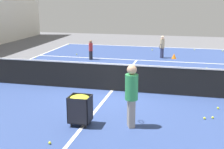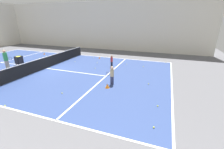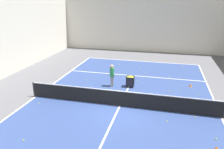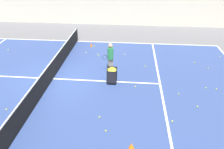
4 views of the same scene
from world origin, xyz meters
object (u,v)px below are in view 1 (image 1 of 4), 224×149
Objects in this scene: ball_cart at (80,104)px; training_cone_0 at (29,64)px; player_near_baseline at (162,45)px; coach_at_net at (131,92)px; child_midcourt at (91,49)px; tennis_net at (112,77)px.

ball_cart is 4.18× the size of training_cone_0.
player_near_baseline is 0.74× the size of coach_at_net.
coach_at_net reaches higher than child_midcourt.
tennis_net is 11.06× the size of child_midcourt.
child_midcourt is (2.53, -5.47, 0.09)m from tennis_net.
coach_at_net reaches higher than tennis_net.
coach_at_net is 8.40× the size of training_cone_0.
player_near_baseline is at bearing 140.20° from child_midcourt.
ball_cart is (1.37, 0.22, -0.39)m from coach_at_net.
player_near_baseline is 7.43m from training_cone_0.
player_near_baseline reaches higher than ball_cart.
training_cone_0 is (2.52, 2.41, -0.52)m from child_midcourt.
tennis_net is 5.92m from training_cone_0.
tennis_net reaches higher than ball_cart.
player_near_baseline is at bearing -23.37° from coach_at_net.
ball_cart is at bearing 12.83° from player_near_baseline.
player_near_baseline is 6.21× the size of training_cone_0.
coach_at_net is 1.58× the size of child_midcourt.
child_midcourt is at bearing -74.56° from ball_cart.
child_midcourt is at bearing -49.14° from player_near_baseline.
tennis_net is 3.33m from ball_cart.
tennis_net is at bearing 148.74° from training_cone_0.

